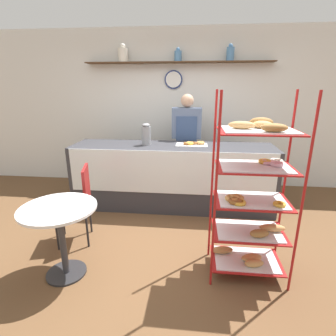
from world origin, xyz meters
TOP-DOWN VIEW (x-y plane):
  - ground_plane at (0.00, 0.00)m, footprint 14.00×14.00m
  - back_wall at (-0.00, 2.06)m, footprint 10.00×0.30m
  - display_counter at (0.00, 1.00)m, footprint 2.92×0.72m
  - pastry_rack at (0.85, -0.44)m, footprint 0.72×0.47m
  - person_worker at (0.18, 1.53)m, footprint 0.46×0.23m
  - cafe_table at (-0.89, -0.66)m, footprint 0.69×0.69m
  - cafe_chair at (-0.97, -0.07)m, footprint 0.47×0.47m
  - coffee_carafe at (-0.38, 1.00)m, footprint 0.13×0.13m
  - donut_tray_counter at (0.28, 1.05)m, footprint 0.45×0.25m

SIDE VIEW (x-z plane):
  - ground_plane at x=0.00m, z-range 0.00..0.00m
  - display_counter at x=0.00m, z-range 0.00..0.94m
  - cafe_table at x=-0.89m, z-range 0.18..0.89m
  - cafe_chair at x=-0.97m, z-range 0.11..1.01m
  - pastry_rack at x=0.85m, z-range -0.07..1.66m
  - person_worker at x=0.18m, z-range 0.07..1.71m
  - donut_tray_counter at x=0.28m, z-range 0.93..0.99m
  - coffee_carafe at x=-0.38m, z-range 0.93..1.25m
  - back_wall at x=0.00m, z-range 0.01..2.71m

